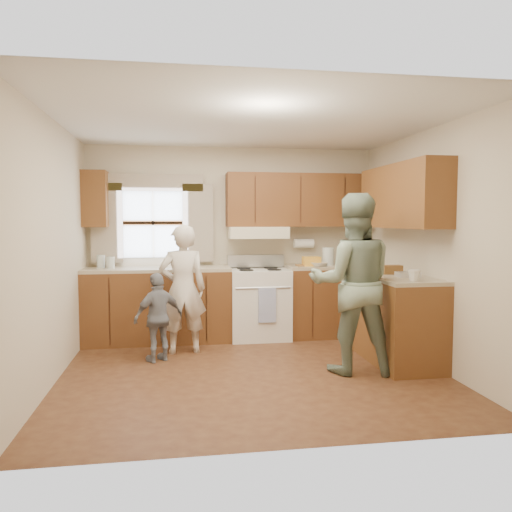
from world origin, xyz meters
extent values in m
plane|color=#422114|center=(0.00, 0.00, 0.00)|extent=(3.80, 3.80, 0.00)
plane|color=white|center=(0.00, 0.00, 2.50)|extent=(3.80, 3.80, 0.00)
plane|color=beige|center=(0.00, 1.75, 1.25)|extent=(3.80, 0.00, 3.80)
plane|color=beige|center=(0.00, -1.75, 1.25)|extent=(3.80, 0.00, 3.80)
plane|color=beige|center=(-1.90, 0.00, 1.25)|extent=(0.00, 3.50, 3.50)
plane|color=beige|center=(1.90, 0.00, 1.25)|extent=(0.00, 3.50, 3.50)
cube|color=#421F0E|center=(-0.99, 1.45, 0.45)|extent=(1.82, 0.60, 0.90)
cube|color=#421F0E|center=(1.29, 1.45, 0.45)|extent=(1.22, 0.60, 0.90)
cube|color=#401F0E|center=(1.60, 0.32, 0.45)|extent=(0.60, 1.65, 0.90)
cube|color=tan|center=(-0.99, 1.45, 0.92)|extent=(1.82, 0.60, 0.04)
cube|color=tan|center=(1.29, 1.45, 0.92)|extent=(1.22, 0.60, 0.04)
cube|color=tan|center=(1.60, 0.32, 0.92)|extent=(0.60, 1.65, 0.04)
cube|color=#421F0E|center=(0.90, 1.58, 1.80)|extent=(2.00, 0.33, 0.70)
cube|color=#401F0E|center=(-1.75, 1.58, 1.80)|extent=(0.30, 0.33, 0.70)
cube|color=#401F0E|center=(1.73, 0.32, 1.80)|extent=(0.33, 1.65, 0.70)
cube|color=beige|center=(0.30, 1.52, 1.38)|extent=(0.76, 0.45, 0.15)
cube|color=silver|center=(-1.05, 1.73, 1.50)|extent=(0.90, 0.03, 0.90)
cube|color=gold|center=(-1.63, 1.68, 1.50)|extent=(0.40, 0.05, 1.02)
cube|color=gold|center=(-0.47, 1.68, 1.50)|extent=(0.40, 0.05, 1.02)
cube|color=gold|center=(-1.05, 1.68, 2.02)|extent=(1.30, 0.05, 0.22)
cylinder|color=white|center=(0.95, 1.65, 1.22)|extent=(0.27, 0.12, 0.12)
imported|color=silver|center=(-0.54, 1.39, 0.99)|extent=(0.14, 0.14, 0.10)
imported|color=silver|center=(1.71, 1.47, 1.08)|extent=(0.16, 0.16, 0.29)
imported|color=silver|center=(1.06, 1.30, 0.97)|extent=(0.28, 0.28, 0.05)
imported|color=silver|center=(1.55, -0.35, 1.00)|extent=(0.16, 0.16, 0.11)
cylinder|color=silver|center=(-1.69, 1.51, 1.02)|extent=(0.10, 0.10, 0.16)
cylinder|color=silver|center=(-1.56, 1.43, 1.01)|extent=(0.10, 0.10, 0.15)
cube|color=olive|center=(0.90, 1.37, 0.95)|extent=(0.22, 0.17, 0.02)
cube|color=gold|center=(0.98, 1.36, 1.00)|extent=(0.22, 0.15, 0.12)
cylinder|color=silver|center=(1.23, 1.42, 1.06)|extent=(0.15, 0.15, 0.24)
cylinder|color=silver|center=(1.53, 1.43, 1.03)|extent=(0.12, 0.12, 0.19)
sphere|color=silver|center=(1.53, 0.66, 1.04)|extent=(0.21, 0.21, 0.21)
cube|color=olive|center=(1.61, 0.29, 0.99)|extent=(0.22, 0.12, 0.10)
cube|color=silver|center=(1.66, -0.01, 0.97)|extent=(0.23, 0.16, 0.05)
cube|color=silver|center=(0.30, 1.43, 0.45)|extent=(0.76, 0.64, 0.90)
cube|color=#B7B7BC|center=(0.30, 1.69, 0.99)|extent=(0.76, 0.10, 0.16)
cylinder|color=#B7B7BC|center=(0.30, 1.11, 0.70)|extent=(0.68, 0.03, 0.03)
cube|color=#4758A6|center=(0.35, 1.09, 0.48)|extent=(0.22, 0.02, 0.42)
cylinder|color=black|center=(0.12, 1.55, 0.91)|extent=(0.18, 0.18, 0.01)
cylinder|color=black|center=(0.48, 1.55, 0.91)|extent=(0.18, 0.18, 0.01)
cylinder|color=black|center=(0.12, 1.30, 0.91)|extent=(0.18, 0.18, 0.01)
cylinder|color=black|center=(0.48, 1.30, 0.91)|extent=(0.18, 0.18, 0.01)
imported|color=beige|center=(-0.69, 0.85, 0.74)|extent=(0.57, 0.40, 1.49)
imported|color=#254530|center=(1.00, -0.14, 0.90)|extent=(0.99, 0.84, 1.81)
imported|color=gray|center=(-0.95, 0.53, 0.49)|extent=(0.61, 0.49, 0.97)
camera|label=1|loc=(-0.74, -4.92, 1.55)|focal=35.00mm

